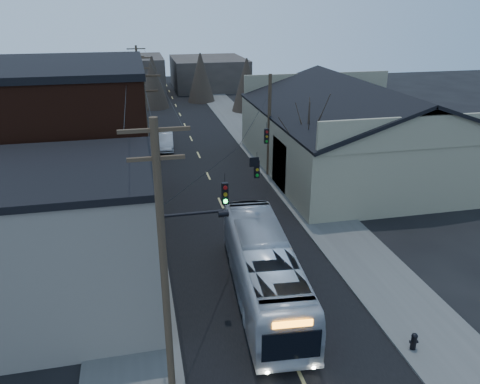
{
  "coord_description": "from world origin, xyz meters",
  "views": [
    {
      "loc": [
        -5.45,
        -11.1,
        13.7
      ],
      "look_at": [
        0.25,
        14.61,
        3.0
      ],
      "focal_mm": 35.0,
      "sensor_mm": 36.0,
      "label": 1
    }
  ],
  "objects": [
    {
      "name": "building_left_far",
      "position": [
        -9.5,
        36.0,
        3.5
      ],
      "size": [
        9.0,
        14.0,
        7.0
      ],
      "primitive_type": "cube",
      "color": "#332D28",
      "rests_on": "ground"
    },
    {
      "name": "bus",
      "position": [
        -0.03,
        7.95,
        1.59
      ],
      "size": [
        3.55,
        11.59,
        3.18
      ],
      "primitive_type": "imported",
      "rotation": [
        0.0,
        0.0,
        3.06
      ],
      "color": "#B7BCC4",
      "rests_on": "ground"
    },
    {
      "name": "warehouse",
      "position": [
        13.0,
        25.0,
        2.7
      ],
      "size": [
        16.16,
        20.6,
        7.73
      ],
      "color": "gray",
      "rests_on": "ground"
    },
    {
      "name": "bare_tree",
      "position": [
        6.5,
        20.0,
        3.6
      ],
      "size": [
        0.4,
        0.4,
        7.2
      ],
      "primitive_type": "cone",
      "color": "black",
      "rests_on": "ground"
    },
    {
      "name": "building_brick",
      "position": [
        -10.0,
        20.0,
        5.0
      ],
      "size": [
        10.0,
        12.0,
        10.0
      ],
      "primitive_type": "cube",
      "color": "black",
      "rests_on": "ground"
    },
    {
      "name": "building_clapboard",
      "position": [
        -9.0,
        9.0,
        3.5
      ],
      "size": [
        8.0,
        8.0,
        7.0
      ],
      "primitive_type": "cube",
      "color": "#6F675C",
      "rests_on": "ground"
    },
    {
      "name": "utility_lines",
      "position": [
        -3.11,
        24.14,
        4.95
      ],
      "size": [
        11.24,
        45.28,
        10.5
      ],
      "color": "#382B1E",
      "rests_on": "ground"
    },
    {
      "name": "sidewalk_right",
      "position": [
        6.5,
        30.0,
        0.06
      ],
      "size": [
        4.0,
        110.0,
        0.12
      ],
      "primitive_type": "cube",
      "color": "#474744",
      "rests_on": "ground"
    },
    {
      "name": "road_surface",
      "position": [
        0.0,
        30.0,
        0.01
      ],
      "size": [
        9.0,
        110.0,
        0.02
      ],
      "primitive_type": "cube",
      "color": "black",
      "rests_on": "ground"
    },
    {
      "name": "parked_car",
      "position": [
        -3.0,
        34.74,
        0.77
      ],
      "size": [
        1.93,
        4.79,
        1.55
      ],
      "primitive_type": "imported",
      "rotation": [
        0.0,
        0.0,
        -0.06
      ],
      "color": "#A1A4A9",
      "rests_on": "ground"
    },
    {
      "name": "sidewalk_left",
      "position": [
        -6.5,
        30.0,
        0.06
      ],
      "size": [
        4.0,
        110.0,
        0.12
      ],
      "primitive_type": "cube",
      "color": "#474744",
      "rests_on": "ground"
    },
    {
      "name": "building_far_left",
      "position": [
        -6.0,
        65.0,
        3.0
      ],
      "size": [
        10.0,
        12.0,
        6.0
      ],
      "primitive_type": "cube",
      "color": "#332D28",
      "rests_on": "ground"
    },
    {
      "name": "building_far_right",
      "position": [
        7.0,
        70.0,
        2.5
      ],
      "size": [
        12.0,
        14.0,
        5.0
      ],
      "primitive_type": "cube",
      "color": "#332D28",
      "rests_on": "ground"
    },
    {
      "name": "fire_hydrant",
      "position": [
        5.11,
        2.76,
        0.54
      ],
      "size": [
        0.38,
        0.27,
        0.78
      ],
      "rotation": [
        0.0,
        0.0,
        -0.2
      ],
      "color": "black",
      "rests_on": "sidewalk_right"
    }
  ]
}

